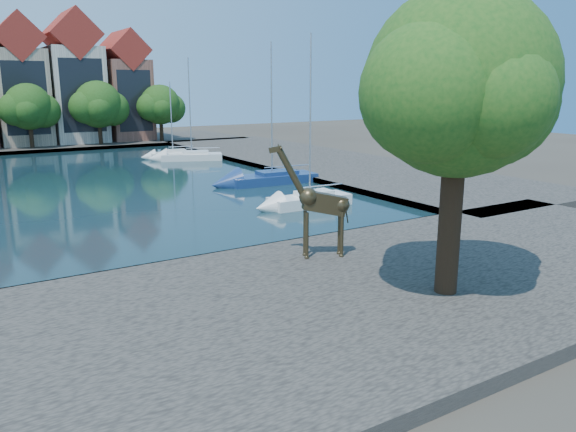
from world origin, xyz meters
The scene contains 17 objects.
ground centered at (0.00, 0.00, 0.00)m, with size 160.00×160.00×0.00m, color #38332B.
water_basin centered at (0.00, 24.00, 0.04)m, with size 38.00×50.00×0.08m, color black.
near_quay centered at (0.00, -7.00, 0.25)m, with size 50.00×14.00×0.50m, color #4C4842.
far_quay centered at (0.00, 56.00, 0.25)m, with size 60.00×16.00×0.50m, color #4C4842.
right_quay centered at (25.00, 24.00, 0.25)m, with size 14.00×52.00×0.50m, color #4C4842.
plane_tree centered at (7.62, -9.01, 7.67)m, with size 8.32×6.40×10.62m.
townhouse_east_inner centered at (2.00, 55.99, 7.73)m, with size 5.94×9.18×15.79m.
townhouse_east_mid centered at (8.50, 55.99, 8.10)m, with size 6.43×9.18×16.65m.
townhouse_east_end centered at (15.00, 55.99, 7.11)m, with size 5.44×9.18×14.43m.
far_tree_mid_east centered at (2.10, 50.49, 5.13)m, with size 7.02×5.40×7.52m.
far_tree_east centered at (10.11, 50.49, 5.24)m, with size 7.54×5.80×7.84m.
far_tree_far_east centered at (18.09, 50.49, 5.08)m, with size 6.76×5.20×7.36m.
giraffe_statue centered at (6.03, -3.02, 2.91)m, with size 3.29×1.64×4.90m.
sailboat_right_a centered at (12.68, 7.45, 0.63)m, with size 5.55×2.12×10.86m.
sailboat_right_b centered at (15.00, 16.27, 0.61)m, with size 7.37×3.04×10.97m.
sailboat_right_c centered at (15.00, 32.98, 0.61)m, with size 6.60×4.36×10.45m.
sailboat_right_d centered at (13.91, 35.59, 0.59)m, with size 4.97×2.40×8.04m.
Camera 1 is at (-7.58, -22.31, 7.86)m, focal length 35.00 mm.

